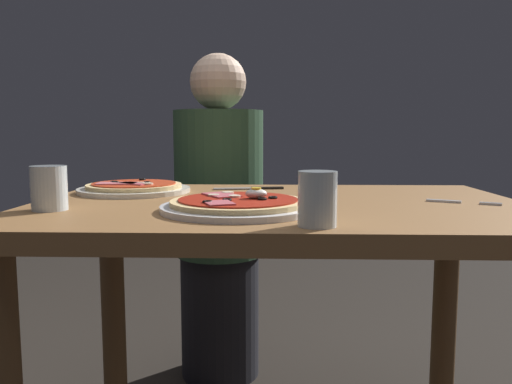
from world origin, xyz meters
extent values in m
cube|color=olive|center=(0.00, 0.00, 0.73)|extent=(1.11, 0.75, 0.04)
cylinder|color=brown|center=(-0.50, 0.31, 0.35)|extent=(0.07, 0.07, 0.71)
cylinder|color=brown|center=(0.50, 0.31, 0.35)|extent=(0.07, 0.07, 0.71)
cylinder|color=white|center=(-0.08, -0.14, 0.75)|extent=(0.31, 0.31, 0.01)
cylinder|color=#E5C17F|center=(-0.08, -0.14, 0.76)|extent=(0.27, 0.27, 0.01)
cylinder|color=#A82314|center=(-0.08, -0.14, 0.77)|extent=(0.24, 0.24, 0.00)
torus|color=black|center=(-0.10, -0.17, 0.77)|extent=(0.02, 0.02, 0.00)
torus|color=black|center=(-0.04, -0.16, 0.77)|extent=(0.02, 0.02, 0.00)
torus|color=black|center=(-0.14, -0.21, 0.77)|extent=(0.02, 0.02, 0.00)
torus|color=black|center=(-0.01, -0.14, 0.77)|extent=(0.02, 0.02, 0.00)
cube|color=#C65B66|center=(-0.12, -0.22, 0.77)|extent=(0.07, 0.08, 0.00)
cube|color=#C65B66|center=(-0.12, -0.10, 0.77)|extent=(0.09, 0.10, 0.00)
cylinder|color=beige|center=(-0.14, -0.11, 0.77)|extent=(0.02, 0.02, 0.00)
cylinder|color=beige|center=(-0.11, -0.06, 0.77)|extent=(0.03, 0.03, 0.00)
cylinder|color=beige|center=(-0.09, -0.12, 0.77)|extent=(0.02, 0.02, 0.00)
ellipsoid|color=white|center=(-0.05, -0.14, 0.78)|extent=(0.04, 0.03, 0.02)
cylinder|color=yellow|center=(-0.05, -0.14, 0.79)|extent=(0.02, 0.02, 0.00)
cylinder|color=silver|center=(-0.38, 0.17, 0.75)|extent=(0.29, 0.29, 0.01)
cylinder|color=#E5C17F|center=(-0.38, 0.17, 0.76)|extent=(0.25, 0.25, 0.01)
cylinder|color=red|center=(-0.38, 0.17, 0.77)|extent=(0.22, 0.22, 0.00)
torus|color=black|center=(-0.44, 0.17, 0.77)|extent=(0.02, 0.02, 0.00)
torus|color=black|center=(-0.35, 0.16, 0.77)|extent=(0.02, 0.02, 0.00)
torus|color=black|center=(-0.43, 0.16, 0.77)|extent=(0.02, 0.02, 0.00)
torus|color=black|center=(-0.38, 0.25, 0.77)|extent=(0.02, 0.02, 0.00)
cube|color=#D16B70|center=(-0.42, 0.14, 0.77)|extent=(0.10, 0.06, 0.00)
cube|color=#C65B66|center=(-0.37, 0.14, 0.77)|extent=(0.10, 0.08, 0.00)
cylinder|color=beige|center=(-0.33, 0.12, 0.77)|extent=(0.03, 0.03, 0.00)
cylinder|color=beige|center=(-0.36, 0.15, 0.77)|extent=(0.02, 0.02, 0.00)
cylinder|color=silver|center=(-0.47, -0.15, 0.79)|extent=(0.07, 0.07, 0.09)
cylinder|color=silver|center=(-0.47, -0.15, 0.76)|extent=(0.06, 0.06, 0.03)
cylinder|color=silver|center=(0.06, -0.31, 0.79)|extent=(0.07, 0.07, 0.09)
cylinder|color=silver|center=(0.06, -0.31, 0.77)|extent=(0.06, 0.06, 0.05)
cube|color=silver|center=(0.37, 0.00, 0.75)|extent=(0.07, 0.04, 0.00)
cube|color=silver|center=(0.46, -0.05, 0.75)|extent=(0.04, 0.02, 0.00)
cube|color=silver|center=(0.46, -0.04, 0.75)|extent=(0.04, 0.02, 0.00)
cube|color=silver|center=(0.46, -0.04, 0.75)|extent=(0.04, 0.02, 0.00)
cube|color=silver|center=(0.46, -0.03, 0.75)|extent=(0.04, 0.02, 0.00)
cube|color=silver|center=(-0.12, 0.24, 0.75)|extent=(0.11, 0.04, 0.00)
cube|color=black|center=(-0.03, 0.25, 0.75)|extent=(0.09, 0.03, 0.01)
cylinder|color=black|center=(-0.21, 0.67, 0.23)|extent=(0.29, 0.29, 0.46)
cylinder|color=#2D4C33|center=(-0.21, 0.67, 0.72)|extent=(0.32, 0.32, 0.52)
sphere|color=beige|center=(-0.21, 0.67, 1.08)|extent=(0.20, 0.20, 0.20)
camera|label=1|loc=(-0.01, -1.15, 0.90)|focal=35.66mm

